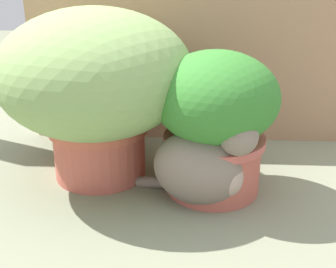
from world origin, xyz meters
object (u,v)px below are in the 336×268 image
object	(u,v)px
grass_planter	(96,81)
cat	(203,165)
mushroom_ornament_pink	(85,157)
leafy_planter	(215,117)

from	to	relation	value
grass_planter	cat	size ratio (longest dim) A/B	1.63
mushroom_ornament_pink	leafy_planter	bearing A→B (deg)	-0.89
cat	grass_planter	bearing A→B (deg)	153.38
grass_planter	leafy_planter	size ratio (longest dim) A/B	1.39
leafy_planter	mushroom_ornament_pink	distance (m)	0.42
cat	mushroom_ornament_pink	distance (m)	0.38
cat	mushroom_ornament_pink	bearing A→B (deg)	165.58
leafy_planter	cat	bearing A→B (deg)	-110.25
leafy_planter	cat	size ratio (longest dim) A/B	1.17
leafy_planter	grass_planter	bearing A→B (deg)	167.79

